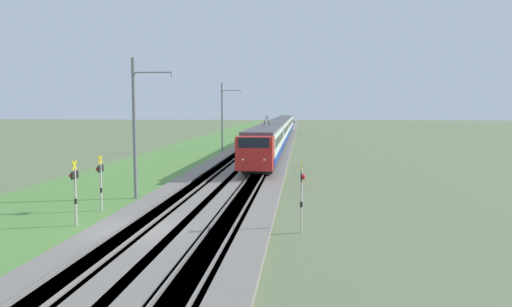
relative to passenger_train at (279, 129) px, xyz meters
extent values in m
plane|color=#6B7A51|center=(-56.93, 3.92, -2.28)|extent=(400.00, 400.00, 0.00)
cube|color=gray|center=(-6.93, 3.92, -2.13)|extent=(240.00, 4.40, 0.30)
cube|color=gray|center=(-6.93, 0.00, -2.13)|extent=(240.00, 4.40, 0.30)
cube|color=#4C4238|center=(-6.93, 3.92, -2.13)|extent=(240.00, 1.57, 0.30)
cube|color=gray|center=(-6.93, 4.45, -1.90)|extent=(240.00, 0.07, 0.15)
cube|color=gray|center=(-6.93, 3.39, -1.90)|extent=(240.00, 0.07, 0.15)
cube|color=#4C4238|center=(-6.93, 0.00, -2.13)|extent=(240.00, 1.57, 0.30)
cube|color=gray|center=(-6.93, 0.53, -1.90)|extent=(240.00, 0.07, 0.15)
cube|color=gray|center=(-6.93, -0.53, -1.90)|extent=(240.00, 0.07, 0.15)
cube|color=#5B8E42|center=(-6.93, 10.52, -2.22)|extent=(240.00, 10.54, 0.12)
cube|color=red|center=(-40.62, 0.00, 0.00)|extent=(2.03, 2.80, 2.55)
cube|color=black|center=(-40.92, 0.00, 0.85)|extent=(1.46, 2.33, 0.77)
sphere|color=#F2EAC6|center=(-41.58, 0.80, -0.41)|extent=(0.20, 0.20, 0.20)
sphere|color=#F2EAC6|center=(-41.58, -0.80, -0.41)|extent=(0.20, 0.20, 0.20)
cube|color=navy|center=(-30.50, 0.00, -0.92)|extent=(18.21, 2.91, 0.72)
cube|color=silver|center=(-30.50, 0.00, 0.36)|extent=(18.21, 2.91, 1.84)
cube|color=black|center=(-30.50, 0.00, 0.50)|extent=(16.75, 2.93, 0.77)
cube|color=#515156|center=(-30.50, 0.00, 1.40)|extent=(18.21, 2.68, 0.25)
cube|color=black|center=(-30.50, 0.00, -1.55)|extent=(17.30, 2.48, 0.55)
cylinder|color=black|center=(-37.81, 0.53, -1.40)|extent=(0.86, 0.12, 0.86)
cylinder|color=black|center=(-37.81, -0.53, -1.40)|extent=(0.86, 0.12, 0.86)
cube|color=navy|center=(-10.68, 0.00, -0.92)|extent=(20.24, 2.91, 0.72)
cube|color=silver|center=(-10.68, 0.00, 0.36)|extent=(20.24, 2.91, 1.84)
cube|color=black|center=(-10.68, 0.00, 0.50)|extent=(18.62, 2.93, 0.77)
cube|color=#515156|center=(-10.68, 0.00, 1.40)|extent=(20.24, 2.68, 0.25)
cube|color=black|center=(-10.68, 0.00, -1.55)|extent=(19.22, 2.48, 0.55)
cube|color=navy|center=(10.16, 0.00, -0.92)|extent=(20.24, 2.91, 0.72)
cube|color=silver|center=(10.16, 0.00, 0.36)|extent=(20.24, 2.91, 1.84)
cube|color=black|center=(10.16, 0.00, 0.50)|extent=(18.62, 2.93, 0.77)
cube|color=#515156|center=(10.16, 0.00, 1.40)|extent=(20.24, 2.68, 0.25)
cube|color=black|center=(10.16, 0.00, -1.55)|extent=(19.22, 2.48, 0.55)
cube|color=navy|center=(30.99, 0.00, -0.92)|extent=(20.24, 2.91, 0.72)
cube|color=silver|center=(30.99, 0.00, 0.36)|extent=(20.24, 2.91, 1.84)
cube|color=black|center=(30.99, 0.00, 0.50)|extent=(18.62, 2.93, 0.77)
cube|color=#515156|center=(30.99, 0.00, 1.40)|extent=(20.24, 2.68, 0.25)
cube|color=black|center=(30.99, 0.00, -1.55)|extent=(19.22, 2.48, 0.55)
cylinder|color=black|center=(-27.77, 0.18, 2.08)|extent=(0.06, 0.33, 1.08)
cylinder|color=black|center=(-27.77, -0.17, 2.08)|extent=(0.06, 0.33, 1.08)
cube|color=black|center=(-37.81, 0.00, -2.28)|extent=(0.10, 0.10, 0.00)
cylinder|color=beige|center=(-55.84, 7.14, -0.82)|extent=(0.11, 0.11, 2.92)
cylinder|color=black|center=(-55.84, 7.14, -0.96)|extent=(0.12, 0.12, 0.25)
cube|color=black|center=(-55.84, 7.14, 0.29)|extent=(0.70, 0.06, 0.36)
sphere|color=red|center=(-56.06, 7.21, 0.29)|extent=(0.20, 0.20, 0.20)
sphere|color=red|center=(-55.61, 7.21, 0.29)|extent=(0.20, 0.20, 0.20)
cube|color=yellow|center=(-55.84, 7.14, 0.76)|extent=(0.49, 0.03, 0.49)
cube|color=yellow|center=(-55.84, 7.14, 0.76)|extent=(0.49, 0.03, 0.49)
cylinder|color=beige|center=(-55.74, -3.57, -0.79)|extent=(0.11, 0.11, 2.97)
cylinder|color=black|center=(-55.74, -3.57, -0.94)|extent=(0.12, 0.12, 0.25)
cube|color=black|center=(-55.74, -3.57, 0.35)|extent=(0.70, 0.06, 0.36)
sphere|color=red|center=(-55.52, -3.64, 0.35)|extent=(0.20, 0.20, 0.20)
sphere|color=red|center=(-55.96, -3.64, 0.35)|extent=(0.20, 0.20, 0.20)
cube|color=yellow|center=(-55.74, -3.57, 0.82)|extent=(0.49, 0.03, 0.49)
cube|color=yellow|center=(-55.74, -3.57, 0.82)|extent=(0.49, 0.03, 0.49)
cylinder|color=beige|center=(-52.40, 7.31, -0.87)|extent=(0.11, 0.11, 2.81)
cylinder|color=black|center=(-52.40, 7.31, -1.01)|extent=(0.12, 0.12, 0.25)
cube|color=black|center=(-52.40, 7.31, 0.18)|extent=(0.70, 0.06, 0.36)
sphere|color=red|center=(-52.62, 7.38, 0.18)|extent=(0.20, 0.20, 0.20)
sphere|color=red|center=(-52.17, 7.38, 0.18)|extent=(0.20, 0.20, 0.20)
cube|color=yellow|center=(-52.40, 7.31, 0.65)|extent=(0.49, 0.03, 0.49)
cube|color=yellow|center=(-52.40, 7.31, 0.65)|extent=(0.49, 0.03, 0.49)
cylinder|color=slate|center=(-48.55, 6.69, 2.11)|extent=(0.22, 0.22, 8.78)
cylinder|color=slate|center=(-48.55, 5.49, 5.60)|extent=(0.08, 2.40, 0.08)
cylinder|color=#B2ADA8|center=(-48.55, 4.29, 5.40)|extent=(0.10, 0.10, 0.30)
cylinder|color=slate|center=(-14.66, 6.69, 2.13)|extent=(0.22, 0.22, 8.81)
cylinder|color=slate|center=(-14.66, 5.49, 5.63)|extent=(0.08, 2.40, 0.08)
cylinder|color=#B2ADA8|center=(-14.66, 4.29, 5.43)|extent=(0.10, 0.10, 0.30)
camera|label=1|loc=(-78.37, -3.57, 3.52)|focal=35.00mm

